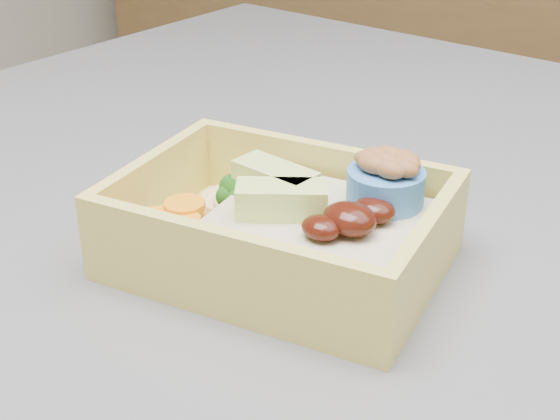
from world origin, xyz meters
The scene contains 1 object.
bento_box centered at (-0.15, -0.18, 0.94)m, with size 0.21×0.17×0.07m.
Camera 1 is at (0.09, -0.50, 1.17)m, focal length 50.00 mm.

